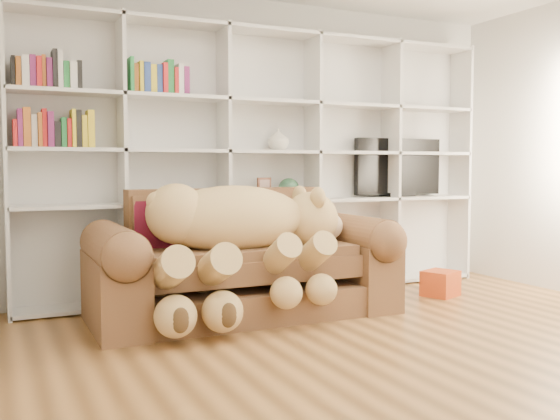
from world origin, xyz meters
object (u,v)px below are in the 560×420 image
sofa (243,268)px  teddy_bear (239,232)px  tv (398,168)px  gift_box (440,283)px

sofa → teddy_bear: size_ratio=1.38×
sofa → teddy_bear: (-0.11, -0.20, 0.31)m
teddy_bear → sofa: bearing=54.3°
teddy_bear → tv: (2.08, 0.91, 0.47)m
sofa → tv: size_ratio=2.37×
gift_box → tv: (0.10, 0.81, 1.04)m
sofa → gift_box: 1.90m
sofa → tv: tv is taller
tv → teddy_bear: bearing=-156.5°
teddy_bear → gift_box: size_ratio=5.98×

